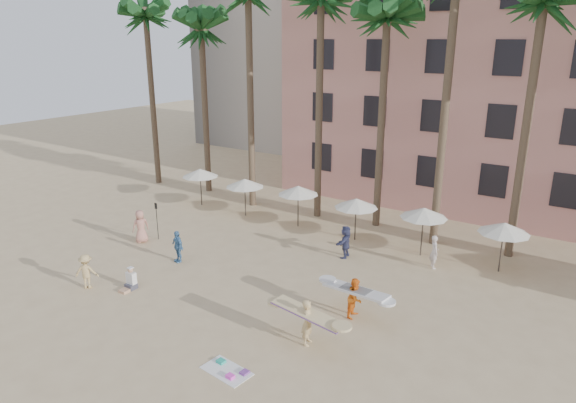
% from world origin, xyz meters
% --- Properties ---
extents(ground, '(120.00, 120.00, 0.00)m').
position_xyz_m(ground, '(0.00, 0.00, 0.00)').
color(ground, '#D1B789').
rests_on(ground, ground).
extents(pink_hotel, '(35.00, 14.00, 16.00)m').
position_xyz_m(pink_hotel, '(7.00, 26.00, 8.00)').
color(pink_hotel, '#E09488').
rests_on(pink_hotel, ground).
extents(palm_row, '(44.40, 5.40, 16.30)m').
position_xyz_m(palm_row, '(0.51, 15.00, 12.97)').
color(palm_row, brown).
rests_on(palm_row, ground).
extents(umbrella_row, '(22.50, 2.70, 2.73)m').
position_xyz_m(umbrella_row, '(-3.00, 12.50, 2.33)').
color(umbrella_row, '#332B23').
rests_on(umbrella_row, ground).
extents(beach_towel, '(1.91, 1.20, 0.14)m').
position_xyz_m(beach_towel, '(0.82, -1.24, 0.03)').
color(beach_towel, white).
rests_on(beach_towel, ground).
extents(carrier_yellow, '(3.04, 0.94, 1.86)m').
position_xyz_m(carrier_yellow, '(2.27, 1.79, 1.04)').
color(carrier_yellow, tan).
rests_on(carrier_yellow, ground).
extents(carrier_white, '(3.05, 1.19, 1.74)m').
position_xyz_m(carrier_white, '(2.87, 4.65, 0.93)').
color(carrier_white, orange).
rests_on(carrier_white, ground).
extents(beachgoers, '(16.06, 12.09, 1.93)m').
position_xyz_m(beachgoers, '(-5.30, 6.01, 0.89)').
color(beachgoers, tan).
rests_on(beachgoers, ground).
extents(paddle, '(0.18, 0.04, 2.23)m').
position_xyz_m(paddle, '(-10.67, 6.23, 1.41)').
color(paddle, black).
rests_on(paddle, ground).
extents(seated_man, '(0.47, 0.82, 1.07)m').
position_xyz_m(seated_man, '(-7.04, 1.10, 0.37)').
color(seated_man, '#3F3F4C').
rests_on(seated_man, ground).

